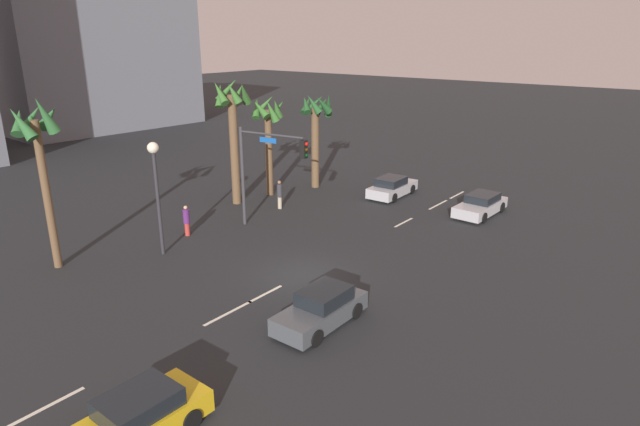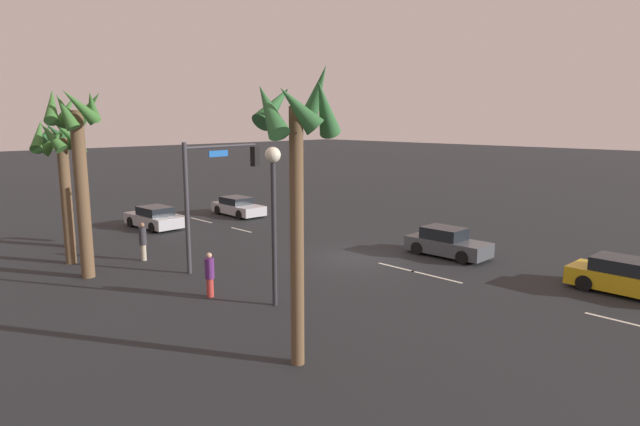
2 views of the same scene
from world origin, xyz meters
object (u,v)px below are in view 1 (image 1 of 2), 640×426
(traffic_signal, at_px, (264,162))
(streetlamp, at_px, (156,176))
(car_3, at_px, (392,187))
(palm_tree_1, at_px, (232,118))
(palm_tree_2, at_px, (268,123))
(car_2, at_px, (134,421))
(building_1, at_px, (84,52))
(car_4, at_px, (321,309))
(pedestrian_0, at_px, (187,220))
(car_0, at_px, (481,205))
(palm_tree_0, at_px, (316,120))
(pedestrian_1, at_px, (280,194))
(palm_tree_3, at_px, (37,143))

(traffic_signal, xyz_separation_m, streetlamp, (-5.99, 1.51, 0.17))
(car_3, height_order, traffic_signal, traffic_signal)
(palm_tree_1, height_order, palm_tree_2, palm_tree_1)
(car_2, relative_size, building_1, 0.20)
(palm_tree_1, bearing_deg, car_4, -122.07)
(pedestrian_0, height_order, building_1, building_1)
(car_0, bearing_deg, palm_tree_2, 110.23)
(car_0, height_order, streetlamp, streetlamp)
(palm_tree_0, height_order, building_1, building_1)
(car_0, relative_size, car_2, 1.01)
(palm_tree_0, bearing_deg, car_3, -76.11)
(palm_tree_0, distance_m, palm_tree_1, 6.69)
(car_2, xyz_separation_m, pedestrian_0, (11.10, 11.70, 0.27))
(car_3, relative_size, palm_tree_0, 0.62)
(car_3, xyz_separation_m, pedestrian_1, (-6.89, 4.18, 0.35))
(palm_tree_1, relative_size, palm_tree_2, 1.18)
(pedestrian_0, relative_size, palm_tree_2, 0.25)
(pedestrian_0, xyz_separation_m, palm_tree_2, (8.76, 1.97, 4.10))
(car_4, xyz_separation_m, pedestrian_1, (9.79, 11.09, 0.33))
(car_2, xyz_separation_m, streetlamp, (8.63, 10.55, 3.43))
(traffic_signal, height_order, streetlamp, streetlamp)
(palm_tree_2, bearing_deg, traffic_signal, -138.54)
(pedestrian_1, relative_size, palm_tree_3, 0.23)
(car_0, xyz_separation_m, building_1, (4.01, 51.79, 8.04))
(car_3, relative_size, car_4, 1.05)
(palm_tree_2, bearing_deg, palm_tree_1, 172.87)
(pedestrian_1, xyz_separation_m, palm_tree_0, (5.51, 1.40, 3.90))
(car_0, distance_m, pedestrian_1, 12.60)
(palm_tree_1, bearing_deg, palm_tree_2, -7.13)
(palm_tree_3, bearing_deg, car_3, -17.43)
(streetlamp, relative_size, building_1, 0.27)
(pedestrian_1, height_order, building_1, building_1)
(pedestrian_0, xyz_separation_m, palm_tree_0, (12.32, 0.67, 3.97))
(car_3, distance_m, palm_tree_2, 9.54)
(car_4, distance_m, pedestrian_1, 14.80)
(palm_tree_0, bearing_deg, car_0, -83.64)
(traffic_signal, relative_size, streetlamp, 1.00)
(palm_tree_0, bearing_deg, building_1, 82.36)
(car_0, bearing_deg, palm_tree_0, 96.36)
(palm_tree_1, xyz_separation_m, building_1, (11.78, 38.16, 3.03))
(palm_tree_2, xyz_separation_m, palm_tree_3, (-15.37, -0.51, 1.03))
(palm_tree_0, bearing_deg, palm_tree_1, 165.48)
(car_4, relative_size, palm_tree_2, 0.60)
(building_1, bearing_deg, pedestrian_1, -102.70)
(car_0, height_order, pedestrian_0, pedestrian_0)
(car_2, relative_size, car_3, 1.00)
(car_4, xyz_separation_m, palm_tree_2, (11.75, 13.79, 4.36))
(car_2, height_order, palm_tree_2, palm_tree_2)
(palm_tree_0, relative_size, building_1, 0.32)
(car_3, bearing_deg, palm_tree_2, 125.64)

